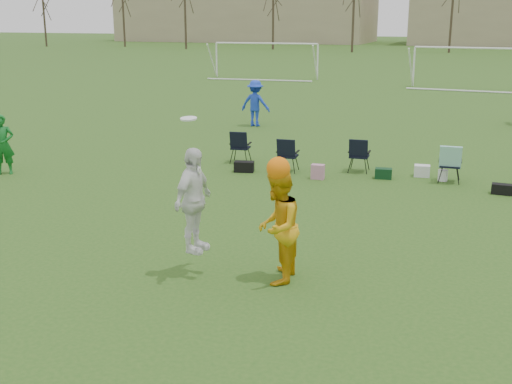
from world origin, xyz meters
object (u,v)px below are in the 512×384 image
at_px(fielder_blue, 255,103).
at_px(goal_left, 266,50).
at_px(center_contest, 246,215).
at_px(goal_mid, 476,56).
at_px(fielder_green_near, 3,145).

xyz_separation_m(fielder_blue, goal_left, (-6.21, 19.29, 1.01)).
bearing_deg(fielder_blue, goal_left, -71.30).
bearing_deg(fielder_blue, center_contest, 110.22).
distance_m(goal_left, goal_mid, 14.14).
bearing_deg(goal_left, goal_mid, -13.13).
height_order(center_contest, goal_mid, center_contest).
distance_m(fielder_blue, goal_left, 20.29).
height_order(fielder_blue, center_contest, center_contest).
bearing_deg(fielder_green_near, goal_mid, 36.24).
xyz_separation_m(fielder_blue, goal_mid, (7.79, 17.29, 1.01)).
relative_size(fielder_green_near, center_contest, 0.61).
relative_size(fielder_blue, goal_left, 0.25).
xyz_separation_m(goal_left, goal_mid, (14.00, -2.00, 0.00)).
height_order(fielder_green_near, fielder_blue, fielder_blue).
xyz_separation_m(center_contest, goal_left, (-11.34, 33.89, 0.80)).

